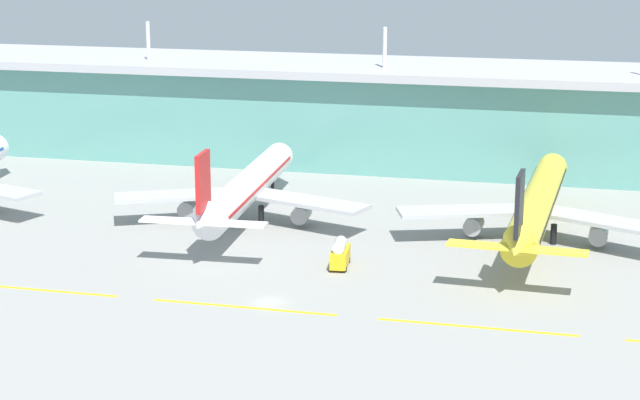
{
  "coord_description": "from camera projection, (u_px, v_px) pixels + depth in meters",
  "views": [
    {
      "loc": [
        43.8,
        -147.63,
        55.44
      ],
      "look_at": [
        -0.68,
        34.54,
        7.0
      ],
      "focal_mm": 61.66,
      "sensor_mm": 36.0,
      "label": 1
    }
  ],
  "objects": [
    {
      "name": "fuel_truck",
      "position": [
        340.0,
        254.0,
        178.67
      ],
      "size": [
        3.32,
        7.43,
        4.95
      ],
      "color": "gold",
      "rests_on": "ground"
    },
    {
      "name": "taxiway_stripe_mid_east",
      "position": [
        477.0,
        327.0,
        152.87
      ],
      "size": [
        28.0,
        0.7,
        0.04
      ],
      "primitive_type": "cube",
      "color": "yellow",
      "rests_on": "ground"
    },
    {
      "name": "taxiway_stripe_centre",
      "position": [
        244.0,
        307.0,
        160.68
      ],
      "size": [
        28.0,
        0.7,
        0.04
      ],
      "primitive_type": "cube",
      "color": "yellow",
      "rests_on": "ground"
    },
    {
      "name": "airliner_far_middle",
      "position": [
        537.0,
        205.0,
        192.42
      ],
      "size": [
        48.74,
        69.39,
        18.9
      ],
      "color": "yellow",
      "rests_on": "ground"
    },
    {
      "name": "ground_plane",
      "position": [
        269.0,
        302.0,
        162.78
      ],
      "size": [
        600.0,
        600.0,
        0.0
      ],
      "primitive_type": "plane",
      "color": "gray"
    },
    {
      "name": "terminal_building",
      "position": [
        388.0,
        114.0,
        251.91
      ],
      "size": [
        288.0,
        34.0,
        31.96
      ],
      "color": "#5B9E93",
      "rests_on": "ground"
    },
    {
      "name": "airliner_near_middle",
      "position": [
        246.0,
        188.0,
        204.55
      ],
      "size": [
        48.73,
        64.18,
        18.9
      ],
      "color": "white",
      "rests_on": "ground"
    },
    {
      "name": "taxiway_stripe_mid_west",
      "position": [
        33.0,
        289.0,
        168.49
      ],
      "size": [
        28.0,
        0.7,
        0.04
      ],
      "primitive_type": "cube",
      "color": "yellow",
      "rests_on": "ground"
    }
  ]
}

